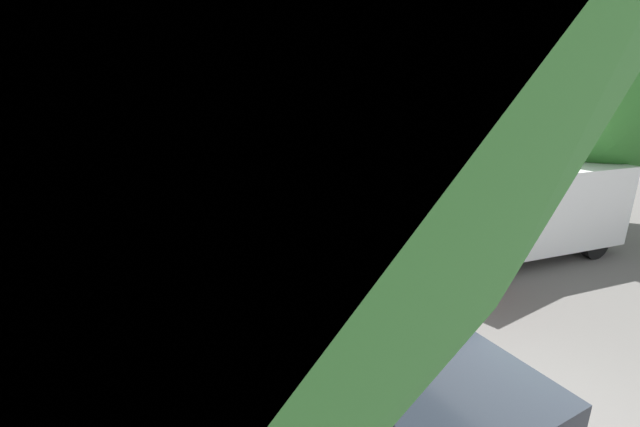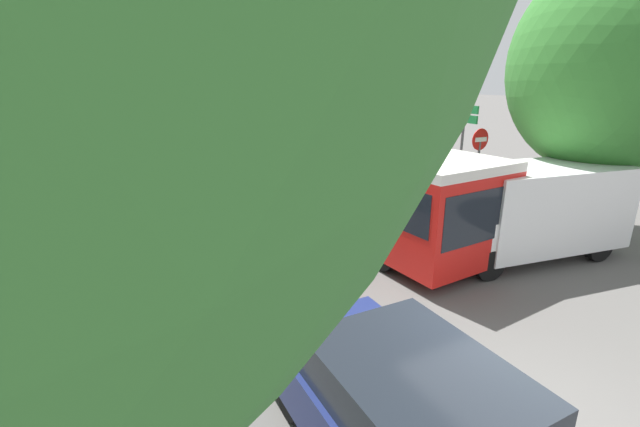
{
  "view_description": "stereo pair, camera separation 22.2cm",
  "coord_description": "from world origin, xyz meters",
  "px_view_note": "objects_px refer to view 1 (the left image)",
  "views": [
    {
      "loc": [
        -4.69,
        -2.56,
        4.32
      ],
      "look_at": [
        0.2,
        6.08,
        1.2
      ],
      "focal_mm": 24.0,
      "sensor_mm": 36.0,
      "label": 1
    },
    {
      "loc": [
        -4.49,
        -2.67,
        4.32
      ],
      "look_at": [
        0.2,
        6.08,
        1.2
      ],
      "focal_mm": 24.0,
      "sensor_mm": 36.0,
      "label": 2
    }
  ],
  "objects_px": {
    "city_bus_rear": "(130,129)",
    "tree_right_near": "(606,65)",
    "white_van": "(529,208)",
    "no_entry_sign": "(474,157)",
    "queued_car_navy": "(421,417)",
    "traffic_light": "(258,152)",
    "queued_car_silver": "(242,250)",
    "queued_car_red": "(190,191)",
    "articulated_bus": "(283,158)",
    "direction_sign_post": "(459,130)"
  },
  "relations": [
    {
      "from": "city_bus_rear",
      "to": "tree_right_near",
      "type": "relative_size",
      "value": 1.47
    },
    {
      "from": "white_van",
      "to": "no_entry_sign",
      "type": "height_order",
      "value": "no_entry_sign"
    },
    {
      "from": "city_bus_rear",
      "to": "white_van",
      "type": "bearing_deg",
      "value": -161.18
    },
    {
      "from": "queued_car_navy",
      "to": "white_van",
      "type": "xyz_separation_m",
      "value": [
        6.8,
        3.61,
        0.47
      ]
    },
    {
      "from": "city_bus_rear",
      "to": "traffic_light",
      "type": "relative_size",
      "value": 3.27
    },
    {
      "from": "city_bus_rear",
      "to": "queued_car_silver",
      "type": "bearing_deg",
      "value": -178.03
    },
    {
      "from": "tree_right_near",
      "to": "queued_car_silver",
      "type": "bearing_deg",
      "value": 169.28
    },
    {
      "from": "city_bus_rear",
      "to": "traffic_light",
      "type": "distance_m",
      "value": 18.47
    },
    {
      "from": "queued_car_red",
      "to": "traffic_light",
      "type": "xyz_separation_m",
      "value": [
        1.03,
        -3.84,
        1.8
      ]
    },
    {
      "from": "articulated_bus",
      "to": "queued_car_red",
      "type": "height_order",
      "value": "articulated_bus"
    },
    {
      "from": "articulated_bus",
      "to": "queued_car_red",
      "type": "relative_size",
      "value": 4.48
    },
    {
      "from": "white_van",
      "to": "direction_sign_post",
      "type": "bearing_deg",
      "value": -108.61
    },
    {
      "from": "articulated_bus",
      "to": "direction_sign_post",
      "type": "relative_size",
      "value": 4.94
    },
    {
      "from": "queued_car_silver",
      "to": "white_van",
      "type": "bearing_deg",
      "value": -106.53
    },
    {
      "from": "articulated_bus",
      "to": "traffic_light",
      "type": "xyz_separation_m",
      "value": [
        -2.49,
        -3.87,
        0.99
      ]
    },
    {
      "from": "city_bus_rear",
      "to": "queued_car_red",
      "type": "relative_size",
      "value": 2.8
    },
    {
      "from": "articulated_bus",
      "to": "white_van",
      "type": "bearing_deg",
      "value": 17.02
    },
    {
      "from": "no_entry_sign",
      "to": "white_van",
      "type": "bearing_deg",
      "value": -26.88
    },
    {
      "from": "tree_right_near",
      "to": "city_bus_rear",
      "type": "bearing_deg",
      "value": 113.14
    },
    {
      "from": "articulated_bus",
      "to": "city_bus_rear",
      "type": "height_order",
      "value": "articulated_bus"
    },
    {
      "from": "queued_car_red",
      "to": "queued_car_navy",
      "type": "bearing_deg",
      "value": 179.66
    },
    {
      "from": "no_entry_sign",
      "to": "tree_right_near",
      "type": "relative_size",
      "value": 0.37
    },
    {
      "from": "queued_car_silver",
      "to": "traffic_light",
      "type": "height_order",
      "value": "traffic_light"
    },
    {
      "from": "articulated_bus",
      "to": "tree_right_near",
      "type": "distance_m",
      "value": 10.26
    },
    {
      "from": "direction_sign_post",
      "to": "no_entry_sign",
      "type": "bearing_deg",
      "value": 68.09
    },
    {
      "from": "articulated_bus",
      "to": "direction_sign_post",
      "type": "height_order",
      "value": "direction_sign_post"
    },
    {
      "from": "queued_car_silver",
      "to": "no_entry_sign",
      "type": "bearing_deg",
      "value": -81.4
    },
    {
      "from": "no_entry_sign",
      "to": "direction_sign_post",
      "type": "height_order",
      "value": "direction_sign_post"
    },
    {
      "from": "queued_car_silver",
      "to": "articulated_bus",
      "type": "bearing_deg",
      "value": -31.56
    },
    {
      "from": "articulated_bus",
      "to": "queued_car_silver",
      "type": "height_order",
      "value": "articulated_bus"
    },
    {
      "from": "no_entry_sign",
      "to": "tree_right_near",
      "type": "distance_m",
      "value": 4.26
    },
    {
      "from": "traffic_light",
      "to": "direction_sign_post",
      "type": "relative_size",
      "value": 0.94
    },
    {
      "from": "articulated_bus",
      "to": "queued_car_navy",
      "type": "xyz_separation_m",
      "value": [
        -3.74,
        -11.69,
        -0.74
      ]
    },
    {
      "from": "articulated_bus",
      "to": "tree_right_near",
      "type": "xyz_separation_m",
      "value": [
        5.89,
        -7.79,
        3.16
      ]
    },
    {
      "from": "queued_car_silver",
      "to": "tree_right_near",
      "type": "relative_size",
      "value": 0.54
    },
    {
      "from": "articulated_bus",
      "to": "queued_car_red",
      "type": "distance_m",
      "value": 3.61
    },
    {
      "from": "traffic_light",
      "to": "articulated_bus",
      "type": "bearing_deg",
      "value": 140.88
    },
    {
      "from": "city_bus_rear",
      "to": "traffic_light",
      "type": "xyz_separation_m",
      "value": [
        1.16,
        -18.4,
        1.12
      ]
    },
    {
      "from": "queued_car_red",
      "to": "white_van",
      "type": "bearing_deg",
      "value": -140.01
    },
    {
      "from": "queued_car_red",
      "to": "direction_sign_post",
      "type": "xyz_separation_m",
      "value": [
        9.24,
        -3.05,
        1.86
      ]
    },
    {
      "from": "queued_car_navy",
      "to": "direction_sign_post",
      "type": "relative_size",
      "value": 1.22
    },
    {
      "from": "queued_car_navy",
      "to": "white_van",
      "type": "relative_size",
      "value": 0.84
    },
    {
      "from": "queued_car_red",
      "to": "white_van",
      "type": "relative_size",
      "value": 0.76
    },
    {
      "from": "no_entry_sign",
      "to": "articulated_bus",
      "type": "bearing_deg",
      "value": -135.35
    },
    {
      "from": "city_bus_rear",
      "to": "direction_sign_post",
      "type": "bearing_deg",
      "value": -149.68
    },
    {
      "from": "city_bus_rear",
      "to": "queued_car_navy",
      "type": "relative_size",
      "value": 2.53
    },
    {
      "from": "white_van",
      "to": "direction_sign_post",
      "type": "height_order",
      "value": "direction_sign_post"
    },
    {
      "from": "no_entry_sign",
      "to": "queued_car_red",
      "type": "bearing_deg",
      "value": -119.98
    },
    {
      "from": "queued_car_silver",
      "to": "white_van",
      "type": "xyz_separation_m",
      "value": [
        6.83,
        -2.12,
        0.52
      ]
    },
    {
      "from": "city_bus_rear",
      "to": "queued_car_red",
      "type": "xyz_separation_m",
      "value": [
        0.13,
        -14.56,
        -0.68
      ]
    }
  ]
}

